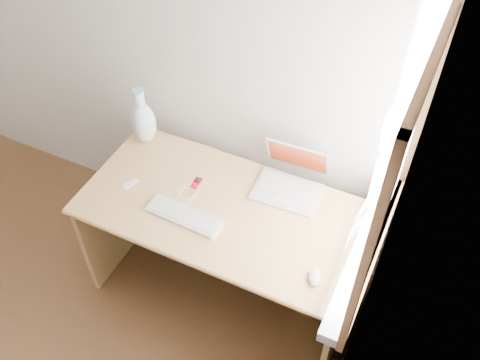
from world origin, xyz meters
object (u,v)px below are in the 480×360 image
at_px(laptop, 290,180).
at_px(external_keyboard, 184,216).
at_px(vase, 143,121).
at_px(desk, 231,222).

distance_m(laptop, external_keyboard, 0.55).
height_order(laptop, vase, vase).
bearing_deg(external_keyboard, vase, 141.85).
bearing_deg(external_keyboard, desk, 59.50).
xyz_separation_m(desk, external_keyboard, (-0.14, -0.22, 0.22)).
bearing_deg(laptop, desk, -146.77).
distance_m(desk, laptop, 0.40).
distance_m(external_keyboard, vase, 0.60).
bearing_deg(vase, laptop, 0.96).
bearing_deg(laptop, external_keyboard, -136.79).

